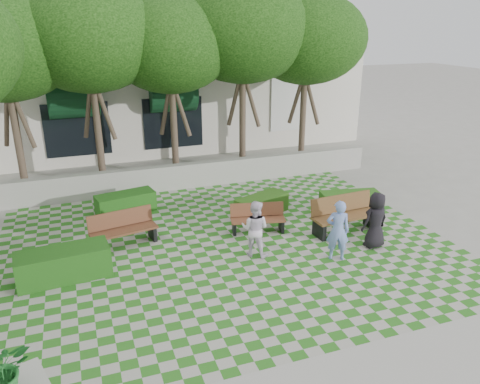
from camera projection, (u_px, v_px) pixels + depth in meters
name	position (u px, v px, depth m)	size (l,w,h in m)	color
ground	(241.00, 265.00, 11.91)	(90.00, 90.00, 0.00)	gray
lawn	(229.00, 248.00, 12.79)	(12.00, 12.00, 0.00)	#2B721E
retaining_wall	(184.00, 176.00, 17.22)	(15.00, 0.36, 0.90)	#9E9B93
bench_east	(345.00, 215.00, 13.63)	(2.08, 0.82, 1.07)	brown
bench_mid	(258.00, 219.00, 13.67)	(1.66, 0.87, 0.83)	brown
bench_west	(123.00, 229.00, 12.84)	(1.88, 0.93, 0.95)	#56301D
hedge_east	(350.00, 202.00, 15.06)	(1.89, 0.76, 0.66)	#215015
hedge_midright	(262.00, 205.00, 14.88)	(1.77, 0.71, 0.62)	#214913
hedge_midleft	(126.00, 203.00, 15.04)	(1.84, 0.74, 0.64)	#194B14
hedge_west	(64.00, 264.00, 11.20)	(2.14, 0.86, 0.75)	#194813
person_blue	(338.00, 230.00, 11.94)	(0.59, 0.39, 1.63)	#728DD1
person_dark	(376.00, 220.00, 12.61)	(0.77, 0.50, 1.57)	black
person_white	(255.00, 229.00, 12.16)	(0.74, 0.58, 1.53)	silver
tree_row	(122.00, 43.00, 14.76)	(17.70, 13.40, 7.41)	#47382B
building	(164.00, 89.00, 23.74)	(18.00, 8.92, 5.15)	silver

